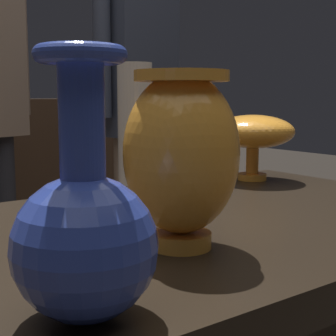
# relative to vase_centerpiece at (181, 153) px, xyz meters

# --- Properties ---
(vase_centerpiece) EXTENTS (0.15, 0.15, 0.24)m
(vase_centerpiece) POSITION_rel_vase_centerpiece_xyz_m (0.00, 0.00, 0.00)
(vase_centerpiece) COLOR orange
(vase_centerpiece) RESTS_ON display_plinth
(vase_tall_behind) EXTENTS (0.09, 0.09, 0.27)m
(vase_tall_behind) POSITION_rel_vase_centerpiece_xyz_m (0.17, 0.37, 0.00)
(vase_tall_behind) COLOR silver
(vase_tall_behind) RESTS_ON display_plinth
(vase_left_accent) EXTENTS (0.13, 0.13, 0.25)m
(vase_left_accent) POSITION_rel_vase_centerpiece_xyz_m (-0.21, -0.12, -0.05)
(vase_left_accent) COLOR #2D429E
(vase_left_accent) RESTS_ON display_plinth
(vase_right_accent) EXTENTS (0.20, 0.20, 0.16)m
(vase_right_accent) POSITION_rel_vase_centerpiece_xyz_m (0.49, 0.34, -0.01)
(vase_right_accent) COLOR orange
(vase_right_accent) RESTS_ON display_plinth
(shelf_vase_right) EXTENTS (0.08, 0.08, 0.24)m
(shelf_vase_right) POSITION_rel_vase_centerpiece_xyz_m (0.56, 2.32, 0.18)
(shelf_vase_right) COLOR gray
(shelf_vase_right) RESTS_ON back_display_shelf
(visitor_near_right) EXTENTS (0.46, 0.24, 1.69)m
(visitor_near_right) POSITION_rel_vase_centerpiece_xyz_m (0.78, 1.30, 0.07)
(visitor_near_right) COLOR #846B56
(visitor_near_right) RESTS_ON ground_plane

